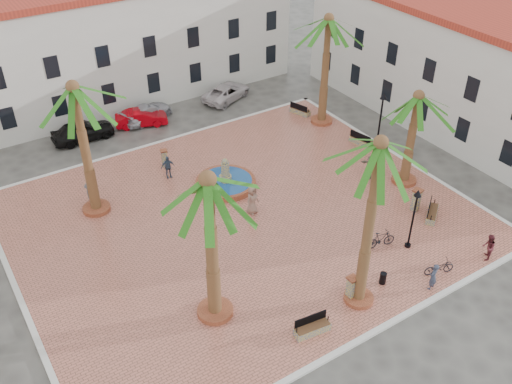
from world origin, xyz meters
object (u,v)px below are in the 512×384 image
palm_nw (76,102)px  palm_s (378,161)px  lamppost_s (415,209)px  bench_e (361,141)px  pedestrian_east (369,167)px  bollard_se (352,288)px  bicycle_a (439,267)px  bollard_n (164,158)px  bench_s (312,328)px  lamppost_e (381,112)px  litter_bin (383,278)px  palm_ne (328,31)px  car_silver (147,112)px  palm_sw (209,198)px  car_red (141,118)px  pedestrian_fountain_b (168,167)px  fountain (226,182)px  car_white (227,92)px  pedestrian_north (91,194)px  pedestrian_fountain_a (252,199)px  car_black (83,131)px  cyclist_b (488,247)px  bollard_e (416,200)px  bench_ne (300,111)px  palm_e (417,108)px  bicycle_b (381,239)px  cyclist_a (433,277)px  bench_se (432,213)px

palm_nw → palm_s: bearing=-59.6°
lamppost_s → palm_nw: bearing=136.7°
bench_e → pedestrian_east: pedestrian_east is taller
bollard_se → bicycle_a: bearing=-12.1°
bollard_n → bench_s: bearing=-91.6°
lamppost_e → bicycle_a: 13.35m
bicycle_a → bench_s: bearing=106.2°
palm_nw → bench_e: 20.39m
litter_bin → palm_ne: bearing=62.1°
palm_nw → palm_ne: (18.69, 1.63, -0.04)m
palm_nw → car_silver: palm_nw is taller
palm_sw → pedestrian_east: 16.57m
bench_s → litter_bin: (5.10, 0.67, 0.07)m
car_red → bollard_se: bearing=-157.9°
pedestrian_fountain_b → litter_bin: bearing=-64.3°
fountain → car_white: fountain is taller
pedestrian_fountain_b → pedestrian_north: pedestrian_north is taller
pedestrian_fountain_a → car_black: bearing=91.8°
bench_e → pedestrian_fountain_a: 11.41m
lamppost_s → cyclist_b: size_ratio=2.43×
palm_ne → pedestrian_fountain_a: bearing=-147.1°
pedestrian_fountain_b → bollard_e: bearing=-38.4°
bench_ne → car_white: size_ratio=0.39×
palm_e → lamppost_e: palm_e is taller
bollard_e → car_black: size_ratio=0.33×
fountain → bicycle_b: size_ratio=2.25×
palm_s → cyclist_a: (3.68, -1.38, -7.41)m
pedestrian_fountain_a → bench_se: bearing=-54.6°
lamppost_s → car_white: bearing=87.1°
bench_ne → cyclist_a: 20.34m
pedestrian_north → lamppost_s: bearing=-127.5°
palm_nw → palm_e: palm_nw is taller
bollard_se → litter_bin: bearing=-1.4°
bench_s → palm_e: bearing=35.5°
palm_nw → bench_ne: 19.72m
lamppost_e → pedestrian_fountain_b: 15.11m
palm_ne → bollard_n: palm_ne is taller
palm_nw → bench_se: size_ratio=4.72×
bench_e → car_white: (-4.30, 12.03, 0.22)m
car_red → fountain: bearing=-155.0°
fountain → bicycle_b: bearing=-67.2°
palm_nw → bench_se: palm_nw is taller
palm_nw → bollard_se: bearing=-59.9°
bollard_se → pedestrian_fountain_b: bearing=100.8°
palm_nw → palm_sw: size_ratio=1.03×
palm_nw → bicycle_a: palm_nw is taller
palm_nw → litter_bin: (10.31, -14.20, -6.91)m
bench_e → bollard_n: size_ratio=1.51×
bollard_e → pedestrian_fountain_a: 9.96m
pedestrian_north → pedestrian_east: 17.90m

